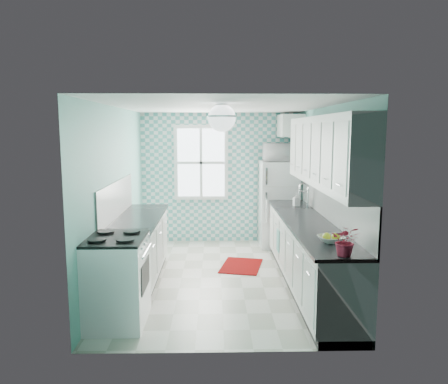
{
  "coord_description": "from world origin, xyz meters",
  "views": [
    {
      "loc": [
        -0.09,
        -6.24,
        2.17
      ],
      "look_at": [
        0.05,
        0.25,
        1.25
      ],
      "focal_mm": 35.0,
      "sensor_mm": 36.0,
      "label": 1
    }
  ],
  "objects_px": {
    "fridge": "(279,204)",
    "sink": "(296,209)",
    "ceiling_light": "(222,118)",
    "potted_plant": "(346,241)",
    "stove": "(117,279)",
    "fruit_bowl": "(331,239)",
    "microwave": "(280,152)"
  },
  "relations": [
    {
      "from": "stove",
      "to": "sink",
      "type": "xyz_separation_m",
      "value": [
        2.4,
        2.08,
        0.42
      ]
    },
    {
      "from": "ceiling_light",
      "to": "fridge",
      "type": "distance_m",
      "value": 3.2
    },
    {
      "from": "fridge",
      "to": "microwave",
      "type": "height_order",
      "value": "microwave"
    },
    {
      "from": "sink",
      "to": "stove",
      "type": "bearing_deg",
      "value": -137.51
    },
    {
      "from": "fridge",
      "to": "fruit_bowl",
      "type": "relative_size",
      "value": 5.57
    },
    {
      "from": "stove",
      "to": "microwave",
      "type": "distance_m",
      "value": 4.2
    },
    {
      "from": "stove",
      "to": "potted_plant",
      "type": "bearing_deg",
      "value": -15.6
    },
    {
      "from": "sink",
      "to": "fruit_bowl",
      "type": "bearing_deg",
      "value": -88.51
    },
    {
      "from": "stove",
      "to": "sink",
      "type": "relative_size",
      "value": 1.77
    },
    {
      "from": "ceiling_light",
      "to": "sink",
      "type": "relative_size",
      "value": 0.63
    },
    {
      "from": "ceiling_light",
      "to": "microwave",
      "type": "relative_size",
      "value": 0.59
    },
    {
      "from": "ceiling_light",
      "to": "sink",
      "type": "bearing_deg",
      "value": 49.22
    },
    {
      "from": "stove",
      "to": "potted_plant",
      "type": "height_order",
      "value": "potted_plant"
    },
    {
      "from": "fruit_bowl",
      "to": "microwave",
      "type": "distance_m",
      "value": 3.43
    },
    {
      "from": "fruit_bowl",
      "to": "microwave",
      "type": "relative_size",
      "value": 0.49
    },
    {
      "from": "ceiling_light",
      "to": "potted_plant",
      "type": "relative_size",
      "value": 1.13
    },
    {
      "from": "fridge",
      "to": "potted_plant",
      "type": "distance_m",
      "value": 3.89
    },
    {
      "from": "fridge",
      "to": "stove",
      "type": "bearing_deg",
      "value": -126.9
    },
    {
      "from": "stove",
      "to": "sink",
      "type": "bearing_deg",
      "value": 39.37
    },
    {
      "from": "fridge",
      "to": "potted_plant",
      "type": "xyz_separation_m",
      "value": [
        0.09,
        -3.87,
        0.29
      ]
    },
    {
      "from": "sink",
      "to": "fruit_bowl",
      "type": "xyz_separation_m",
      "value": [
        -0.0,
        -2.15,
        0.05
      ]
    },
    {
      "from": "sink",
      "to": "potted_plant",
      "type": "bearing_deg",
      "value": -88.49
    },
    {
      "from": "fridge",
      "to": "microwave",
      "type": "distance_m",
      "value": 0.96
    },
    {
      "from": "stove",
      "to": "fruit_bowl",
      "type": "distance_m",
      "value": 2.44
    },
    {
      "from": "fruit_bowl",
      "to": "potted_plant",
      "type": "xyz_separation_m",
      "value": [
        0.0,
        -0.53,
        0.12
      ]
    },
    {
      "from": "stove",
      "to": "potted_plant",
      "type": "xyz_separation_m",
      "value": [
        2.4,
        -0.6,
        0.58
      ]
    },
    {
      "from": "fridge",
      "to": "sink",
      "type": "bearing_deg",
      "value": -87.2
    },
    {
      "from": "stove",
      "to": "fridge",
      "type": "bearing_deg",
      "value": 53.27
    },
    {
      "from": "sink",
      "to": "potted_plant",
      "type": "distance_m",
      "value": 2.69
    },
    {
      "from": "fridge",
      "to": "sink",
      "type": "height_order",
      "value": "fridge"
    },
    {
      "from": "fridge",
      "to": "microwave",
      "type": "relative_size",
      "value": 2.72
    },
    {
      "from": "sink",
      "to": "fridge",
      "type": "bearing_deg",
      "value": 96.09
    }
  ]
}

